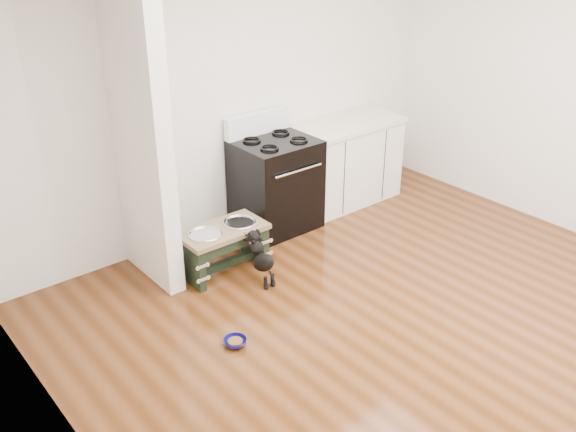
% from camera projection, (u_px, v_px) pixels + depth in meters
% --- Properties ---
extents(ground, '(5.00, 5.00, 0.00)m').
position_uv_depth(ground, '(423.00, 333.00, 4.97)').
color(ground, '#45220C').
rests_on(ground, ground).
extents(room_shell, '(5.00, 5.00, 5.00)m').
position_uv_depth(room_shell, '(446.00, 134.00, 4.25)').
color(room_shell, silver).
rests_on(room_shell, ground).
extents(partition_wall, '(0.15, 0.80, 2.70)m').
position_uv_depth(partition_wall, '(140.00, 130.00, 5.16)').
color(partition_wall, silver).
rests_on(partition_wall, ground).
extents(oven_range, '(0.76, 0.69, 1.14)m').
position_uv_depth(oven_range, '(275.00, 183.00, 6.39)').
color(oven_range, black).
rests_on(oven_range, ground).
extents(cabinet_run, '(1.24, 0.64, 0.91)m').
position_uv_depth(cabinet_run, '(345.00, 162.00, 6.97)').
color(cabinet_run, silver).
rests_on(cabinet_run, ground).
extents(dog_feeder, '(0.78, 0.41, 0.44)m').
position_uv_depth(dog_feeder, '(224.00, 241.00, 5.67)').
color(dog_feeder, black).
rests_on(dog_feeder, ground).
extents(puppy, '(0.14, 0.40, 0.47)m').
position_uv_depth(puppy, '(261.00, 256.00, 5.52)').
color(puppy, black).
rests_on(puppy, ground).
extents(floor_bowl, '(0.18, 0.18, 0.06)m').
position_uv_depth(floor_bowl, '(235.00, 342.00, 4.82)').
color(floor_bowl, '#0D0D5E').
rests_on(floor_bowl, ground).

